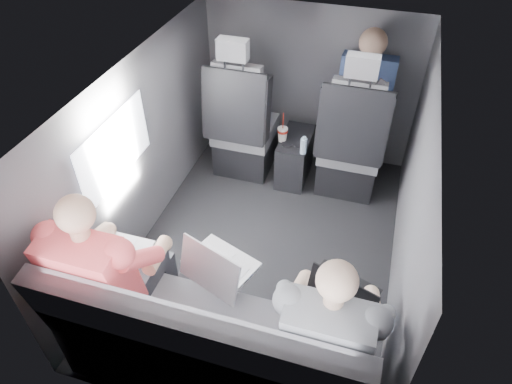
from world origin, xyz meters
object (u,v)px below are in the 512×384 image
(laptop_black, at_px, (341,293))
(passenger_rear_right, at_px, (329,329))
(rear_bench, at_px, (211,349))
(laptop_white, at_px, (118,251))
(passenger_rear_left, at_px, (112,271))
(front_seat_left, at_px, (243,131))
(center_console, at_px, (295,157))
(soda_cup, at_px, (283,134))
(water_bottle, at_px, (304,146))
(laptop_silver, at_px, (217,265))
(passenger_front_right, at_px, (364,95))
(front_seat_right, at_px, (350,149))

(laptop_black, xyz_separation_m, passenger_rear_right, (-0.02, -0.21, -0.02))
(rear_bench, bearing_deg, laptop_white, 159.45)
(passenger_rear_left, bearing_deg, passenger_rear_right, 0.03)
(front_seat_left, bearing_deg, laptop_black, -56.64)
(center_console, xyz_separation_m, soda_cup, (-0.10, -0.08, 0.27))
(front_seat_left, relative_size, water_bottle, 8.43)
(laptop_silver, bearing_deg, rear_bench, -78.53)
(rear_bench, relative_size, passenger_front_right, 1.87)
(front_seat_right, bearing_deg, water_bottle, -156.19)
(rear_bench, relative_size, laptop_black, 3.82)
(center_console, bearing_deg, laptop_silver, -92.05)
(laptop_black, bearing_deg, center_console, 110.15)
(center_console, bearing_deg, passenger_rear_right, -72.65)
(front_seat_left, height_order, center_console, front_seat_left)
(soda_cup, xyz_separation_m, passenger_rear_right, (0.68, -1.77, 0.15))
(center_console, bearing_deg, soda_cup, -142.79)
(passenger_rear_right, bearing_deg, laptop_white, 173.49)
(front_seat_right, bearing_deg, soda_cup, -176.25)
(passenger_rear_left, distance_m, passenger_rear_right, 1.15)
(laptop_white, relative_size, laptop_black, 0.70)
(laptop_white, distance_m, passenger_front_right, 2.22)
(front_seat_left, height_order, rear_bench, front_seat_left)
(front_seat_right, height_order, passenger_front_right, passenger_front_right)
(passenger_rear_left, distance_m, passenger_front_right, 2.32)
(front_seat_left, xyz_separation_m, laptop_silver, (0.39, -1.61, 0.24))
(front_seat_right, xyz_separation_m, passenger_front_right, (0.03, 0.26, 0.36))
(laptop_black, relative_size, passenger_rear_left, 0.34)
(front_seat_left, height_order, passenger_front_right, passenger_front_right)
(water_bottle, relative_size, passenger_rear_left, 0.12)
(laptop_white, relative_size, passenger_front_right, 0.34)
(laptop_black, bearing_deg, passenger_rear_left, -169.77)
(laptop_white, xyz_separation_m, passenger_rear_left, (0.04, -0.14, 0.00))
(center_console, xyz_separation_m, laptop_white, (-0.62, -1.71, 0.43))
(laptop_silver, height_order, passenger_rear_left, passenger_rear_left)
(front_seat_left, relative_size, laptop_black, 3.02)
(soda_cup, bearing_deg, front_seat_left, 174.12)
(soda_cup, bearing_deg, center_console, 37.21)
(center_console, bearing_deg, laptop_black, -69.85)
(laptop_silver, bearing_deg, water_bottle, 83.76)
(passenger_rear_left, xyz_separation_m, passenger_rear_right, (1.15, 0.00, -0.02))
(passenger_front_right, bearing_deg, soda_cup, -152.93)
(laptop_white, bearing_deg, passenger_rear_right, -6.51)
(front_seat_right, height_order, rear_bench, front_seat_right)
(passenger_rear_right, xyz_separation_m, passenger_front_right, (-0.10, 2.06, 0.14))
(front_seat_left, distance_m, water_bottle, 0.58)
(front_seat_right, distance_m, rear_bench, 1.96)
(water_bottle, relative_size, passenger_rear_right, 0.13)
(passenger_front_right, bearing_deg, front_seat_right, -95.60)
(front_seat_left, distance_m, laptop_black, 1.92)
(water_bottle, height_order, laptop_white, laptop_white)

